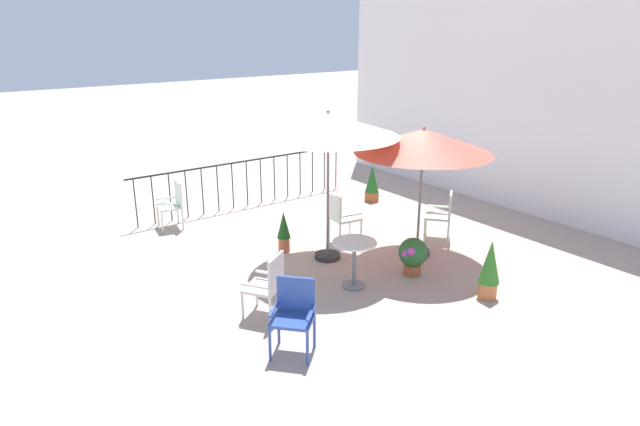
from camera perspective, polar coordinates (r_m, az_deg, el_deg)
ground_plane at (r=10.19m, az=1.14°, el=-3.47°), size 60.00×60.00×0.00m
villa_facade at (r=12.87m, az=18.20°, el=11.02°), size 9.42×0.30×4.64m
terrace_railing at (r=12.43m, az=-7.46°, el=3.81°), size 0.03×5.31×1.01m
patio_umbrella_0 at (r=9.44m, az=10.44°, el=7.09°), size 2.29×2.29×2.27m
patio_umbrella_1 at (r=9.06m, az=0.83°, el=8.78°), size 2.31×2.31×2.54m
cafe_table_0 at (r=8.54m, az=3.50°, el=-4.34°), size 0.67×0.67×0.74m
patio_chair_0 at (r=11.38m, az=-14.66°, el=1.12°), size 0.54×0.51×0.93m
patio_chair_1 at (r=10.63m, az=12.33°, el=0.04°), size 0.66×0.66×0.90m
patio_chair_2 at (r=10.24m, az=2.17°, el=-0.23°), size 0.48×0.53×0.92m
patio_chair_3 at (r=6.91m, az=-2.67°, el=-9.87°), size 0.66×0.65×0.94m
patio_chair_4 at (r=7.71m, az=-5.27°, el=-7.02°), size 0.64×0.65×0.91m
potted_plant_0 at (r=12.72m, az=5.30°, el=2.97°), size 0.32×0.32×0.83m
potted_plant_1 at (r=9.88m, az=-3.70°, el=-1.78°), size 0.24×0.24×0.74m
potted_plant_2 at (r=9.09m, az=9.39°, el=-4.17°), size 0.47×0.48×0.62m
potted_plant_3 at (r=8.55m, az=16.84°, el=-5.38°), size 0.31×0.31×0.90m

